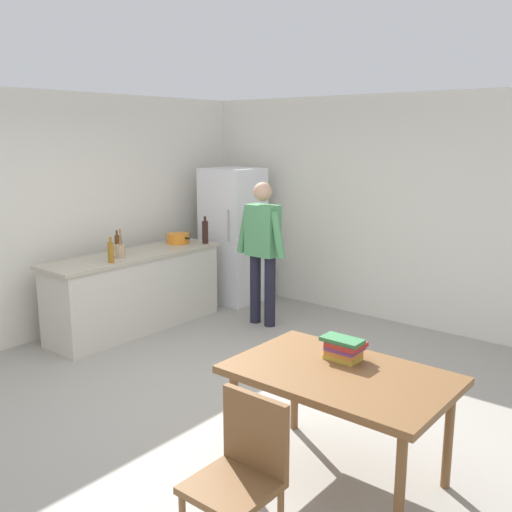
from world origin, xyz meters
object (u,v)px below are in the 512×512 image
dining_table (340,383)px  cooking_pot (178,238)px  bottle_beer_brown (117,244)px  book_stack (344,348)px  bottle_wine_dark (205,232)px  refrigerator (233,235)px  bottle_oil_amber (111,252)px  person (262,244)px  utensil_jar (120,250)px  chair (242,469)px

dining_table → cooking_pot: size_ratio=3.50×
bottle_beer_brown → book_stack: (3.49, -0.81, -0.18)m
bottle_wine_dark → cooking_pot: bearing=-143.4°
dining_table → cooking_pot: bearing=151.9°
refrigerator → dining_table: refrigerator is taller
cooking_pot → book_stack: size_ratio=1.44×
dining_table → bottle_beer_brown: bottle_beer_brown is taller
bottle_oil_amber → book_stack: (3.11, -0.44, -0.19)m
book_stack → bottle_beer_brown: bearing=166.9°
person → bottle_oil_amber: bearing=-119.1°
refrigerator → bottle_oil_amber: (0.10, -2.07, 0.12)m
utensil_jar → book_stack: bearing=-11.6°
person → bottle_oil_amber: person is taller
refrigerator → dining_table: size_ratio=1.29×
bottle_wine_dark → person: bearing=6.2°
cooking_pot → bottle_oil_amber: size_ratio=1.43×
cooking_pot → bottle_oil_amber: bottle_oil_amber is taller
book_stack → chair: bearing=-85.7°
cooking_pot → bottle_beer_brown: (-0.11, -0.85, 0.05)m
refrigerator → bottle_beer_brown: size_ratio=6.92×
bottle_beer_brown → person: bearing=43.0°
chair → bottle_beer_brown: bearing=144.8°
refrigerator → book_stack: bearing=-38.0°
person → dining_table: (2.35, -2.15, -0.31)m
cooking_pot → bottle_wine_dark: (0.28, 0.20, 0.09)m
bottle_oil_amber → book_stack: size_ratio=1.01×
person → dining_table: bearing=-42.4°
bottle_wine_dark → chair: bearing=-43.5°
utensil_jar → bottle_beer_brown: bearing=148.5°
refrigerator → cooking_pot: 0.87m
utensil_jar → bottle_beer_brown: utensil_jar is taller
dining_table → bottle_oil_amber: 3.27m
chair → bottle_oil_amber: bottle_oil_amber is taller
bottle_oil_amber → dining_table: bearing=-11.2°
bottle_wine_dark → book_stack: size_ratio=1.22×
cooking_pot → utensil_jar: utensil_jar is taller
dining_table → chair: chair is taller
chair → bottle_wine_dark: size_ratio=2.68×
person → bottle_wine_dark: size_ratio=5.00×
chair → utensil_jar: size_ratio=2.84×
refrigerator → bottle_beer_brown: (-0.27, -1.70, 0.11)m
cooking_pot → bottle_wine_dark: bottle_wine_dark is taller
dining_table → chair: 0.98m
person → book_stack: 2.99m
utensil_jar → cooking_pot: bearing=97.3°
cooking_pot → bottle_beer_brown: 0.85m
bottle_beer_brown → book_stack: bearing=-13.1°
refrigerator → book_stack: refrigerator is taller
chair → book_stack: bearing=88.0°
person → bottle_wine_dark: bearing=-173.8°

